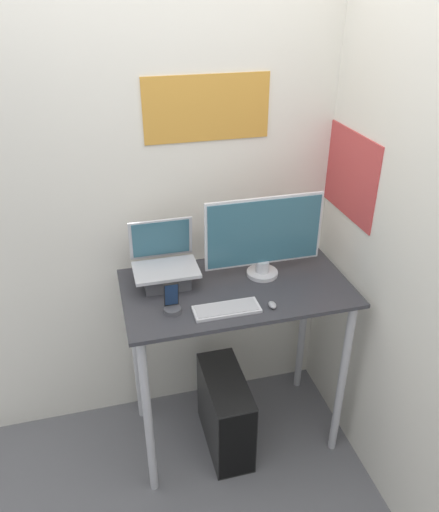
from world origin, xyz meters
name	(u,v)px	position (x,y,z in m)	size (l,w,h in m)	color
ground_plane	(250,474)	(0.00, 0.00, 0.00)	(12.00, 12.00, 0.00)	slate
wall_back	(216,196)	(0.00, 0.69, 1.30)	(6.00, 0.06, 2.60)	silver
wall_side_right	(399,242)	(0.63, 0.00, 1.30)	(0.06, 6.00, 2.60)	silver
desk	(236,316)	(0.00, 0.30, 0.81)	(1.10, 0.61, 0.99)	#333338
laptop	(165,269)	(-0.32, 0.41, 1.07)	(0.31, 0.24, 0.30)	#4C4C51
monitor	(264,237)	(0.15, 0.38, 1.20)	(0.58, 0.16, 0.42)	silver
keyboard	(227,309)	(-0.10, 0.12, 1.00)	(0.30, 0.11, 0.02)	silver
mouse	(272,305)	(0.11, 0.10, 1.00)	(0.03, 0.05, 0.02)	#99999E
cell_phone	(172,304)	(-0.34, 0.17, 1.03)	(0.08, 0.08, 0.15)	#4C4C51
computer_tower	(225,412)	(-0.07, 0.24, 0.23)	(0.21, 0.49, 0.46)	black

